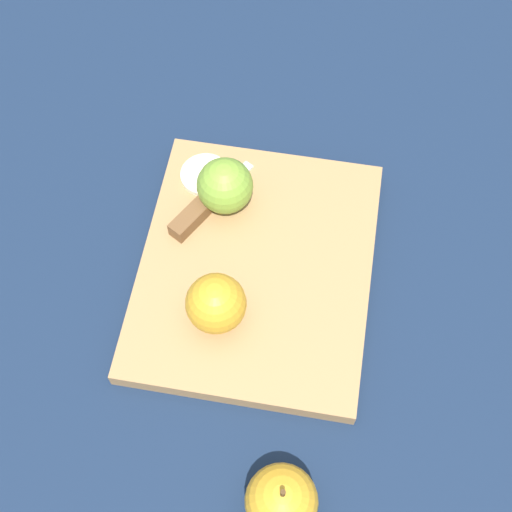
% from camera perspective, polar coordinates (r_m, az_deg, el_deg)
% --- Properties ---
extents(ground_plane, '(4.00, 4.00, 0.00)m').
position_cam_1_polar(ground_plane, '(0.85, 0.00, -1.35)').
color(ground_plane, '#14233D').
extents(cutting_board, '(0.35, 0.30, 0.02)m').
position_cam_1_polar(cutting_board, '(0.84, 0.00, -1.01)').
color(cutting_board, '#A37A4C').
rests_on(cutting_board, ground_plane).
extents(apple_half_left, '(0.07, 0.07, 0.07)m').
position_cam_1_polar(apple_half_left, '(0.77, -3.22, -3.84)').
color(apple_half_left, gold).
rests_on(apple_half_left, cutting_board).
extents(apple_half_right, '(0.07, 0.07, 0.07)m').
position_cam_1_polar(apple_half_right, '(0.85, -2.52, 5.65)').
color(apple_half_right, olive).
rests_on(apple_half_right, cutting_board).
extents(knife, '(0.12, 0.09, 0.02)m').
position_cam_1_polar(knife, '(0.86, -4.94, 3.28)').
color(knife, silver).
rests_on(knife, cutting_board).
extents(apple_slice, '(0.06, 0.06, 0.01)m').
position_cam_1_polar(apple_slice, '(0.89, -4.08, 6.49)').
color(apple_slice, '#EFE5C6').
rests_on(apple_slice, cutting_board).
extents(apple_whole, '(0.07, 0.07, 0.08)m').
position_cam_1_polar(apple_whole, '(0.73, 2.05, -18.99)').
color(apple_whole, gold).
rests_on(apple_whole, ground_plane).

